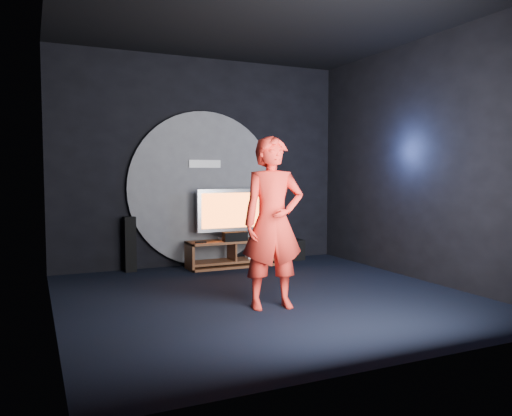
{
  "coord_description": "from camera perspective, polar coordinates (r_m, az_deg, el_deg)",
  "views": [
    {
      "loc": [
        -2.68,
        -5.64,
        1.56
      ],
      "look_at": [
        0.34,
        1.05,
        1.05
      ],
      "focal_mm": 35.0,
      "sensor_mm": 36.0,
      "label": 1
    }
  ],
  "objects": [
    {
      "name": "remote",
      "position": [
        8.03,
        -6.32,
        -3.91
      ],
      "size": [
        0.18,
        0.05,
        0.02
      ],
      "primitive_type": "cube",
      "color": "black",
      "rests_on": "media_console"
    },
    {
      "name": "back_wall",
      "position": [
        8.57,
        -6.1,
        5.23
      ],
      "size": [
        5.0,
        0.04,
        3.5
      ],
      "primitive_type": "cube",
      "color": "black",
      "rests_on": "ground"
    },
    {
      "name": "tower_speaker_right",
      "position": [
        8.58,
        2.3,
        -3.55
      ],
      "size": [
        0.17,
        0.19,
        0.87
      ],
      "primitive_type": "cube",
      "color": "black",
      "rests_on": "ground"
    },
    {
      "name": "tv",
      "position": [
        8.35,
        -2.96,
        -0.46
      ],
      "size": [
        1.15,
        0.22,
        0.85
      ],
      "color": "#B6B7BE",
      "rests_on": "media_console"
    },
    {
      "name": "right_wall",
      "position": [
        7.66,
        18.33,
        5.19
      ],
      "size": [
        0.04,
        5.0,
        3.5
      ],
      "primitive_type": "cube",
      "color": "black",
      "rests_on": "ground"
    },
    {
      "name": "player",
      "position": [
        5.75,
        1.96,
        -1.69
      ],
      "size": [
        0.79,
        0.58,
        1.99
      ],
      "primitive_type": "imported",
      "rotation": [
        0.0,
        0.0,
        -0.15
      ],
      "color": "red",
      "rests_on": "ground"
    },
    {
      "name": "center_speaker",
      "position": [
        8.2,
        -2.41,
        -3.28
      ],
      "size": [
        0.4,
        0.15,
        0.15
      ],
      "primitive_type": "cube",
      "color": "black",
      "rests_on": "media_console"
    },
    {
      "name": "wall_disc_panel",
      "position": [
        8.52,
        -5.96,
        2.22
      ],
      "size": [
        2.6,
        0.11,
        2.6
      ],
      "color": "#515156",
      "rests_on": "ground"
    },
    {
      "name": "left_wall",
      "position": [
        5.65,
        -22.57,
        5.59
      ],
      "size": [
        0.04,
        5.0,
        3.5
      ],
      "primitive_type": "cube",
      "color": "black",
      "rests_on": "ground"
    },
    {
      "name": "ceiling",
      "position": [
        6.54,
        1.15,
        21.27
      ],
      "size": [
        5.0,
        5.0,
        0.01
      ],
      "primitive_type": "cube",
      "color": "black",
      "rests_on": "back_wall"
    },
    {
      "name": "subwoofer",
      "position": [
        9.09,
        4.24,
        -4.75
      ],
      "size": [
        0.33,
        0.33,
        0.36
      ],
      "primitive_type": "cube",
      "color": "black",
      "rests_on": "ground"
    },
    {
      "name": "floor",
      "position": [
        6.44,
        1.1,
        -10.06
      ],
      "size": [
        5.0,
        5.0,
        0.0
      ],
      "primitive_type": "plane",
      "color": "black",
      "rests_on": "ground"
    },
    {
      "name": "media_console",
      "position": [
        8.38,
        -2.73,
        -5.41
      ],
      "size": [
        1.51,
        0.45,
        0.45
      ],
      "color": "brown",
      "rests_on": "ground"
    },
    {
      "name": "tower_speaker_left",
      "position": [
        8.19,
        -14.22,
        -4.03
      ],
      "size": [
        0.17,
        0.19,
        0.87
      ],
      "primitive_type": "cube",
      "color": "black",
      "rests_on": "ground"
    },
    {
      "name": "front_wall",
      "position": [
        4.13,
        16.28,
        6.43
      ],
      "size": [
        5.0,
        0.04,
        3.5
      ],
      "primitive_type": "cube",
      "color": "black",
      "rests_on": "ground"
    }
  ]
}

